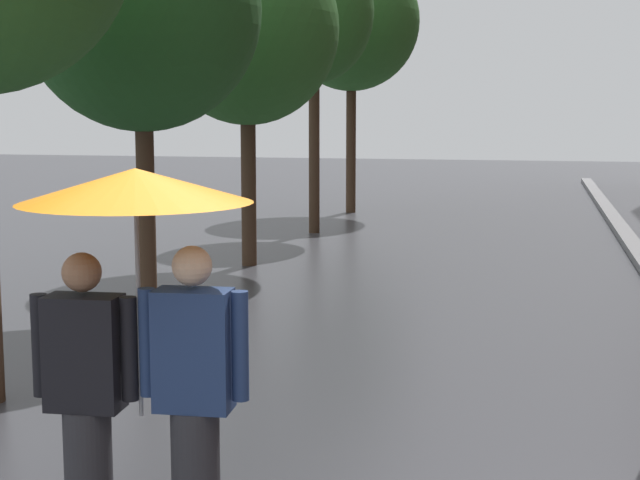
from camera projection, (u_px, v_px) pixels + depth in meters
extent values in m
cylinder|color=#473323|center=(146.00, 210.00, 11.12)|extent=(0.21, 0.21, 2.49)
ellipsoid|color=#235623|center=(141.00, 8.00, 10.80)|extent=(2.70, 2.70, 2.75)
cylinder|color=#473323|center=(249.00, 184.00, 14.73)|extent=(0.23, 0.23, 2.50)
ellipsoid|color=#2D6628|center=(247.00, 28.00, 14.40)|extent=(2.75, 2.75, 2.87)
cylinder|color=#473323|center=(314.00, 150.00, 18.49)|extent=(0.21, 0.21, 3.19)
ellipsoid|color=#2D6628|center=(314.00, 11.00, 18.13)|extent=(2.26, 2.26, 2.71)
cylinder|color=#473323|center=(351.00, 144.00, 22.05)|extent=(0.22, 0.22, 3.15)
ellipsoid|color=#2D6628|center=(352.00, 21.00, 21.67)|extent=(3.05, 3.05, 3.11)
cube|color=black|center=(84.00, 353.00, 5.14)|extent=(0.41, 0.24, 0.62)
sphere|color=#9E7051|center=(82.00, 272.00, 5.08)|extent=(0.21, 0.21, 0.21)
cylinder|color=black|center=(40.00, 345.00, 5.18)|extent=(0.09, 0.09, 0.56)
cylinder|color=black|center=(129.00, 349.00, 5.10)|extent=(0.09, 0.09, 0.56)
cube|color=navy|center=(194.00, 350.00, 5.04)|extent=(0.41, 0.24, 0.64)
sphere|color=beige|center=(192.00, 266.00, 4.98)|extent=(0.21, 0.21, 0.21)
cylinder|color=navy|center=(148.00, 342.00, 5.08)|extent=(0.09, 0.09, 0.58)
cylinder|color=navy|center=(240.00, 346.00, 5.00)|extent=(0.09, 0.09, 0.58)
cylinder|color=#9E9EA3|center=(139.00, 309.00, 5.08)|extent=(0.02, 0.02, 1.16)
cone|color=orange|center=(135.00, 185.00, 4.99)|extent=(1.22, 1.22, 0.18)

